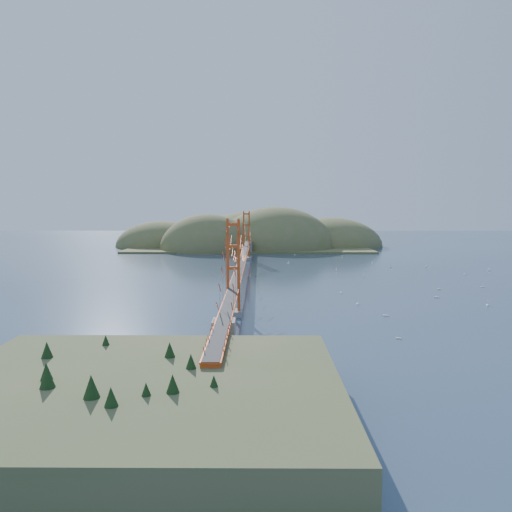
{
  "coord_description": "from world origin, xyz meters",
  "views": [
    {
      "loc": [
        3.13,
        -88.73,
        13.42
      ],
      "look_at": [
        2.49,
        0.0,
        4.1
      ],
      "focal_mm": 35.0,
      "sensor_mm": 36.0,
      "label": 1
    }
  ],
  "objects_px": {
    "bridge": "(242,240)",
    "sailboat_1": "(363,276)",
    "fort": "(227,355)",
    "sailboat_2": "(436,297)",
    "sailboat_0": "(341,292)"
  },
  "relations": [
    {
      "from": "bridge",
      "to": "sailboat_1",
      "type": "bearing_deg",
      "value": 6.15
    },
    {
      "from": "sailboat_0",
      "to": "sailboat_2",
      "type": "bearing_deg",
      "value": -15.58
    },
    {
      "from": "bridge",
      "to": "sailboat_0",
      "type": "height_order",
      "value": "bridge"
    },
    {
      "from": "bridge",
      "to": "sailboat_0",
      "type": "xyz_separation_m",
      "value": [
        15.4,
        -14.55,
        -6.87
      ]
    },
    {
      "from": "sailboat_0",
      "to": "sailboat_1",
      "type": "bearing_deg",
      "value": 67.82
    },
    {
      "from": "bridge",
      "to": "fort",
      "type": "bearing_deg",
      "value": -89.52
    },
    {
      "from": "fort",
      "to": "sailboat_2",
      "type": "xyz_separation_m",
      "value": [
        28.12,
        29.77,
        -0.51
      ]
    },
    {
      "from": "fort",
      "to": "sailboat_1",
      "type": "distance_m",
      "value": 54.95
    },
    {
      "from": "fort",
      "to": "sailboat_0",
      "type": "xyz_separation_m",
      "value": [
        15.0,
        33.43,
        -0.53
      ]
    },
    {
      "from": "fort",
      "to": "sailboat_0",
      "type": "bearing_deg",
      "value": 65.83
    },
    {
      "from": "bridge",
      "to": "sailboat_2",
      "type": "distance_m",
      "value": 34.53
    },
    {
      "from": "sailboat_2",
      "to": "fort",
      "type": "bearing_deg",
      "value": -133.37
    },
    {
      "from": "fort",
      "to": "sailboat_2",
      "type": "bearing_deg",
      "value": 46.63
    },
    {
      "from": "bridge",
      "to": "sailboat_1",
      "type": "relative_size",
      "value": 158.83
    },
    {
      "from": "sailboat_1",
      "to": "sailboat_2",
      "type": "bearing_deg",
      "value": -73.23
    }
  ]
}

